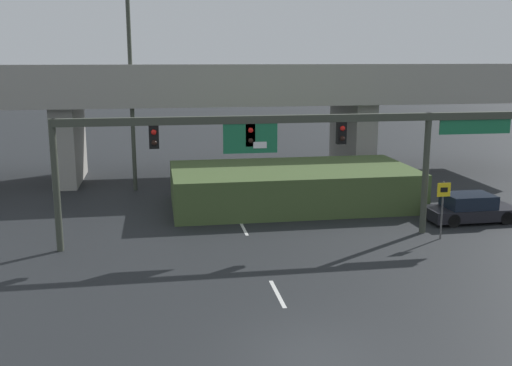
{
  "coord_description": "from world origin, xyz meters",
  "views": [
    {
      "loc": [
        -3.82,
        -14.28,
        7.83
      ],
      "look_at": [
        0.0,
        8.66,
        2.89
      ],
      "focal_mm": 42.0,
      "sensor_mm": 36.0,
      "label": 1
    }
  ],
  "objects_px": {
    "signal_gantry": "(286,136)",
    "highway_light_pole_near": "(131,74)",
    "speed_limit_sign": "(443,202)",
    "parked_sedan_near_right": "(470,209)"
  },
  "relations": [
    {
      "from": "signal_gantry",
      "to": "speed_limit_sign",
      "type": "distance_m",
      "value": 7.41
    },
    {
      "from": "signal_gantry",
      "to": "parked_sedan_near_right",
      "type": "bearing_deg",
      "value": 8.51
    },
    {
      "from": "highway_light_pole_near",
      "to": "parked_sedan_near_right",
      "type": "xyz_separation_m",
      "value": [
        16.17,
        -9.7,
        -6.22
      ]
    },
    {
      "from": "signal_gantry",
      "to": "highway_light_pole_near",
      "type": "bearing_deg",
      "value": 121.14
    },
    {
      "from": "speed_limit_sign",
      "to": "parked_sedan_near_right",
      "type": "bearing_deg",
      "value": 42.06
    },
    {
      "from": "parked_sedan_near_right",
      "to": "speed_limit_sign",
      "type": "bearing_deg",
      "value": -138.7
    },
    {
      "from": "highway_light_pole_near",
      "to": "parked_sedan_near_right",
      "type": "bearing_deg",
      "value": -30.96
    },
    {
      "from": "speed_limit_sign",
      "to": "signal_gantry",
      "type": "bearing_deg",
      "value": 171.47
    },
    {
      "from": "signal_gantry",
      "to": "speed_limit_sign",
      "type": "height_order",
      "value": "signal_gantry"
    },
    {
      "from": "parked_sedan_near_right",
      "to": "signal_gantry",
      "type": "bearing_deg",
      "value": -172.24
    }
  ]
}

